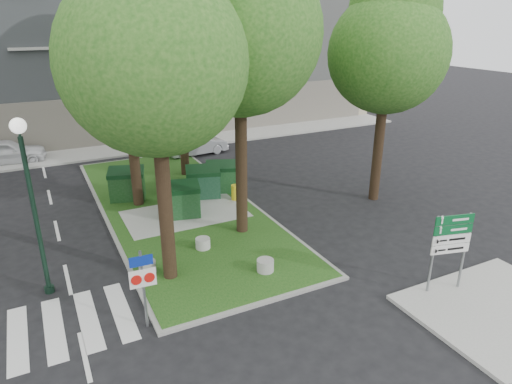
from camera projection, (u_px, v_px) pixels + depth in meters
ground at (246, 308)px, 13.36m from camera, size 120.00×120.00×0.00m
median_island at (178, 207)px, 20.20m from camera, size 6.00×16.00×0.12m
median_kerb at (178, 207)px, 20.21m from camera, size 6.30×16.30×0.10m
sidewalk_corner at (501, 310)px, 13.16m from camera, size 5.00×4.00×0.12m
building_sidewalk at (119, 150)px, 28.73m from camera, size 42.00×3.00×0.12m
zebra_crossing at (105, 315)px, 13.03m from camera, size 5.00×3.00×0.01m
apartment_building at (86, 15)px, 32.08m from camera, size 41.00×12.00×16.00m
tree_median_near_left at (155, 43)px, 12.24m from camera, size 5.20×5.20×10.53m
tree_median_near_right at (241, 16)px, 15.13m from camera, size 5.60×5.60×11.46m
tree_median_mid at (124, 43)px, 17.98m from camera, size 4.80×4.80×9.99m
tree_median_far at (177, 8)px, 21.33m from camera, size 5.80×5.80×11.93m
tree_street_right at (390, 41)px, 18.84m from camera, size 5.00×5.00×10.06m
dumpster_a at (127, 184)px, 20.73m from camera, size 1.82×1.51×1.46m
dumpster_b at (181, 200)px, 18.96m from camera, size 1.76×1.41×1.45m
dumpster_c at (203, 182)px, 21.00m from camera, size 1.79×1.48×1.43m
dumpster_d at (222, 177)px, 21.71m from camera, size 1.80×1.55×1.40m
bollard_left at (147, 267)px, 14.91m from camera, size 0.56×0.56×0.40m
bollard_right at (265, 265)px, 15.00m from camera, size 0.56×0.56×0.40m
bollard_mid at (203, 243)px, 16.47m from camera, size 0.53×0.53×0.38m
litter_bin at (236, 192)px, 20.74m from camera, size 0.40×0.40×0.70m
street_lamp at (30, 189)px, 12.88m from camera, size 0.43×0.43×5.45m
traffic_sign_pole at (143, 279)px, 12.02m from camera, size 0.71×0.08×2.35m
directional_sign at (451, 241)px, 13.48m from camera, size 1.22×0.35×2.50m
car_white at (6, 152)px, 25.99m from camera, size 4.30×1.98×1.43m
car_silver at (197, 145)px, 27.75m from camera, size 3.91×1.74×1.25m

